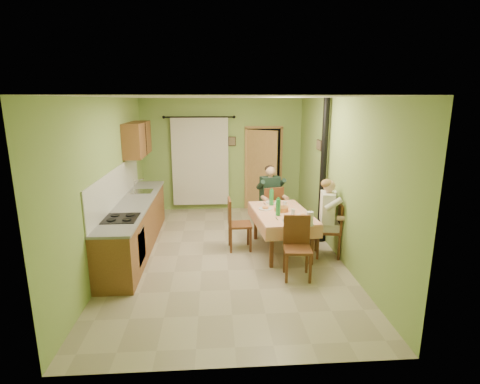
{
  "coord_description": "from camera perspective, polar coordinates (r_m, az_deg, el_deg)",
  "views": [
    {
      "loc": [
        -0.2,
        -6.39,
        2.76
      ],
      "look_at": [
        0.25,
        0.1,
        1.15
      ],
      "focal_mm": 28.0,
      "sensor_mm": 36.0,
      "label": 1
    }
  ],
  "objects": [
    {
      "name": "floor",
      "position": [
        6.97,
        -2.02,
        -9.46
      ],
      "size": [
        4.0,
        6.0,
        0.01
      ],
      "primitive_type": "cube",
      "color": "tan",
      "rests_on": "ground"
    },
    {
      "name": "room_shell",
      "position": [
        6.46,
        -2.16,
        5.52
      ],
      "size": [
        4.04,
        6.04,
        2.82
      ],
      "color": "#8DB05A",
      "rests_on": "ground"
    },
    {
      "name": "kitchen_run",
      "position": [
        7.32,
        -15.69,
        -4.78
      ],
      "size": [
        0.64,
        3.64,
        1.56
      ],
      "color": "brown",
      "rests_on": "ground"
    },
    {
      "name": "upper_cabinets",
      "position": [
        8.29,
        -15.36,
        7.8
      ],
      "size": [
        0.35,
        1.4,
        0.7
      ],
      "primitive_type": "cube",
      "color": "brown",
      "rests_on": "room_shell"
    },
    {
      "name": "curtain",
      "position": [
        9.42,
        -6.07,
        4.67
      ],
      "size": [
        1.7,
        0.07,
        2.22
      ],
      "color": "black",
      "rests_on": "ground"
    },
    {
      "name": "doorway",
      "position": [
        9.49,
        3.46,
        3.49
      ],
      "size": [
        0.96,
        0.51,
        2.15
      ],
      "color": "black",
      "rests_on": "ground"
    },
    {
      "name": "dining_table",
      "position": [
        7.03,
        6.32,
        -5.99
      ],
      "size": [
        1.12,
        1.7,
        0.76
      ],
      "rotation": [
        0.0,
        0.0,
        0.09
      ],
      "color": "#E49E7A",
      "rests_on": "ground"
    },
    {
      "name": "tableware",
      "position": [
        6.8,
        6.74,
        -2.74
      ],
      "size": [
        0.85,
        1.57,
        0.33
      ],
      "color": "white",
      "rests_on": "dining_table"
    },
    {
      "name": "chair_far",
      "position": [
        8.1,
        4.62,
        -3.89
      ],
      "size": [
        0.52,
        0.52,
        0.99
      ],
      "rotation": [
        0.0,
        0.0,
        0.25
      ],
      "color": "brown",
      "rests_on": "ground"
    },
    {
      "name": "chair_near",
      "position": [
        6.08,
        8.68,
        -10.23
      ],
      "size": [
        0.46,
        0.46,
        0.98
      ],
      "rotation": [
        0.0,
        0.0,
        3.05
      ],
      "color": "brown",
      "rests_on": "ground"
    },
    {
      "name": "chair_right",
      "position": [
        6.99,
        13.28,
        -7.18
      ],
      "size": [
        0.49,
        0.49,
        0.99
      ],
      "rotation": [
        0.0,
        0.0,
        1.4
      ],
      "color": "brown",
      "rests_on": "ground"
    },
    {
      "name": "chair_left",
      "position": [
        7.1,
        -0.17,
        -6.45
      ],
      "size": [
        0.44,
        0.44,
        0.98
      ],
      "rotation": [
        0.0,
        0.0,
        -1.54
      ],
      "color": "brown",
      "rests_on": "ground"
    },
    {
      "name": "man_far",
      "position": [
        7.96,
        4.66,
        0.17
      ],
      "size": [
        0.64,
        0.55,
        1.39
      ],
      "rotation": [
        0.0,
        0.0,
        0.25
      ],
      "color": "#192D23",
      "rests_on": "chair_far"
    },
    {
      "name": "man_right",
      "position": [
        6.8,
        13.43,
        -2.55
      ],
      "size": [
        0.52,
        0.62,
        1.39
      ],
      "rotation": [
        0.0,
        0.0,
        1.4
      ],
      "color": "silver",
      "rests_on": "chair_right"
    },
    {
      "name": "stove_flue",
      "position": [
        7.51,
        12.4,
        0.2
      ],
      "size": [
        0.24,
        0.24,
        2.8
      ],
      "color": "black",
      "rests_on": "ground"
    },
    {
      "name": "picture_back",
      "position": [
        9.43,
        -1.22,
        7.74
      ],
      "size": [
        0.19,
        0.03,
        0.23
      ],
      "primitive_type": "cube",
      "color": "black",
      "rests_on": "room_shell"
    },
    {
      "name": "picture_right",
      "position": [
        7.95,
        11.99,
        7.02
      ],
      "size": [
        0.03,
        0.31,
        0.21
      ],
      "primitive_type": "cube",
      "color": "brown",
      "rests_on": "room_shell"
    }
  ]
}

